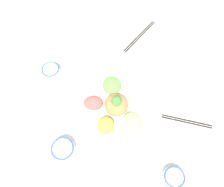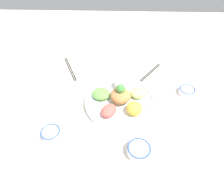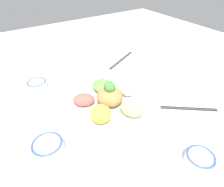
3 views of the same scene
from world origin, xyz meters
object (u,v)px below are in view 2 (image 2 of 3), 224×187
Objects in this scene: salad_platter at (120,100)px; serving_spoon_extra at (95,151)px; chopsticks_pair_far at (70,68)px; sauce_bowl_dark at (139,150)px; serving_spoon_main at (186,115)px; chopsticks_pair_near at (150,72)px; sauce_bowl_red at (51,133)px; rice_bowl_blue at (187,91)px.

serving_spoon_extra is (-0.10, -0.27, -0.02)m from salad_platter.
chopsticks_pair_far is (-0.31, 0.28, -0.02)m from salad_platter.
sauce_bowl_dark reaches higher than serving_spoon_main.
salad_platter is 3.81× the size of sauce_bowl_dark.
sauce_bowl_dark is 0.40× the size of chopsticks_pair_far.
chopsticks_pair_near is 0.35m from serving_spoon_main.
sauce_bowl_red reaches higher than chopsticks_pair_near.
sauce_bowl_red is at bearing -156.23° from rice_bowl_blue.
serving_spoon_main is 1.18× the size of serving_spoon_extra.
chopsticks_pair_far is at bearing 125.22° from chopsticks_pair_near.
sauce_bowl_red is 1.02× the size of rice_bowl_blue.
chopsticks_pair_near is at bearing 43.93° from sauce_bowl_red.
sauce_bowl_red is 0.21m from serving_spoon_extra.
sauce_bowl_dark is at bearing -74.80° from salad_platter.
sauce_bowl_red is (-0.29, -0.20, -0.01)m from salad_platter.
rice_bowl_blue is 0.69× the size of serving_spoon_extra.
salad_platter is at bearing -166.50° from rice_bowl_blue.
serving_spoon_main is at bearing 40.31° from sauce_bowl_dark.
sauce_bowl_red is 0.70m from rice_bowl_blue.
salad_platter is at bearing 105.20° from sauce_bowl_dark.
salad_platter is 0.41m from chopsticks_pair_far.
sauce_bowl_red is at bearing 24.31° from serving_spoon_main.
rice_bowl_blue is 0.88× the size of sauce_bowl_dark.
rice_bowl_blue is (0.64, 0.28, -0.00)m from sauce_bowl_red.
sauce_bowl_red is 0.71× the size of serving_spoon_extra.
rice_bowl_blue is at bearing 48.41° from chopsticks_pair_far.
serving_spoon_main is at bearing -119.78° from chopsticks_pair_near.
sauce_bowl_dark is 0.53m from chopsticks_pair_near.
sauce_bowl_red is at bearing 19.66° from serving_spoon_extra.
serving_spoon_main is at bearing -11.96° from salad_platter.
serving_spoon_extra is at bearing -170.37° from chopsticks_pair_near.
serving_spoon_extra is at bearing 37.85° from serving_spoon_main.
salad_platter is 0.36m from rice_bowl_blue.
rice_bowl_blue is 0.15m from serving_spoon_main.
sauce_bowl_red is at bearing -145.88° from salad_platter.
chopsticks_pair_near is 0.79× the size of chopsticks_pair_far.
salad_platter reaches higher than chopsticks_pair_near.
chopsticks_pair_far is (-0.48, 0.02, 0.00)m from chopsticks_pair_near.
chopsticks_pair_near is at bearing 134.89° from rice_bowl_blue.
sauce_bowl_dark is at bearing 9.74° from chopsticks_pair_far.
serving_spoon_main is (0.31, -0.07, -0.02)m from salad_platter.
serving_spoon_extra is (0.19, -0.07, -0.02)m from sauce_bowl_red.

